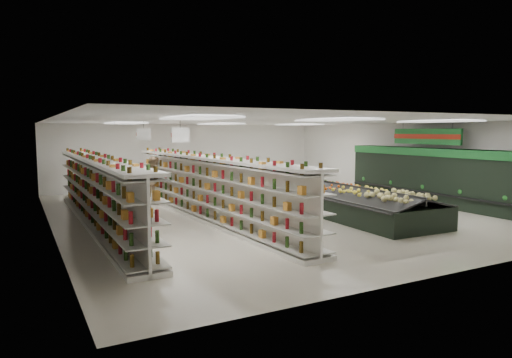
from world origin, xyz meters
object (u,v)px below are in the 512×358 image
gondola_left (98,194)px  soda_endcap (189,177)px  produce_island (348,201)px  shopper_background (154,180)px  gondola_center (208,190)px  shopper_main (256,193)px

gondola_left → soda_endcap: bearing=49.9°
produce_island → shopper_background: shopper_background is taller
soda_endcap → gondola_left: bearing=-129.9°
gondola_center → produce_island: 4.80m
produce_island → gondola_center: bearing=161.2°
gondola_left → shopper_main: bearing=-17.7°
soda_endcap → produce_island: bearing=-71.5°
gondola_center → soda_endcap: (1.76, 6.73, -0.23)m
gondola_center → soda_endcap: 6.96m
gondola_left → soda_endcap: gondola_left is taller
gondola_center → soda_endcap: bearing=72.8°
gondola_left → gondola_center: 3.37m
soda_endcap → shopper_main: shopper_main is taller
produce_island → shopper_background: 7.58m
shopper_background → gondola_left: bearing=147.9°
gondola_left → gondola_center: gondola_left is taller
gondola_center → produce_island: size_ratio=1.67×
soda_endcap → shopper_background: shopper_background is taller
gondola_left → shopper_main: (4.67, -1.47, -0.07)m
produce_island → shopper_background: size_ratio=3.79×
gondola_center → shopper_main: gondola_center is taller
shopper_main → shopper_background: bearing=-59.7°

